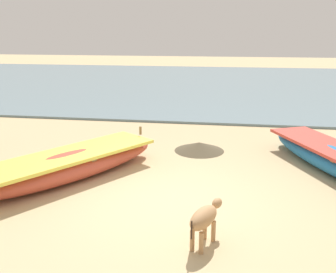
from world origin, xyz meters
TOP-DOWN VIEW (x-y plane):
  - ground at (0.00, 0.00)m, footprint 80.00×80.00m
  - sea_water at (0.00, 16.02)m, footprint 60.00×20.00m
  - fishing_boat_3 at (-2.37, 0.78)m, footprint 3.52×4.39m
  - calf_near_tan at (0.65, -1.34)m, footprint 0.54×0.89m
  - debris_pile_0 at (0.23, 3.16)m, footprint 1.68×1.68m

SIDE VIEW (x-z plane):
  - ground at x=0.00m, z-range 0.00..0.00m
  - sea_water at x=0.00m, z-range 0.00..0.08m
  - debris_pile_0 at x=0.23m, z-range 0.00..0.23m
  - fishing_boat_3 at x=-2.37m, z-range -0.08..0.68m
  - calf_near_tan at x=0.65m, z-range 0.13..0.73m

